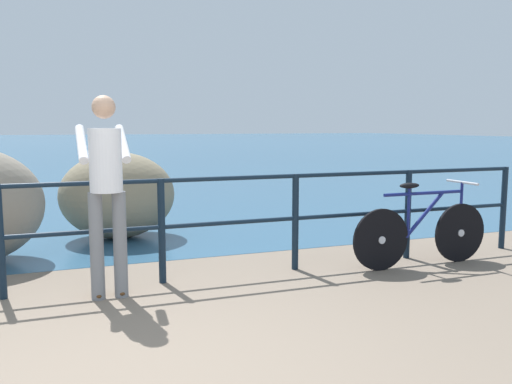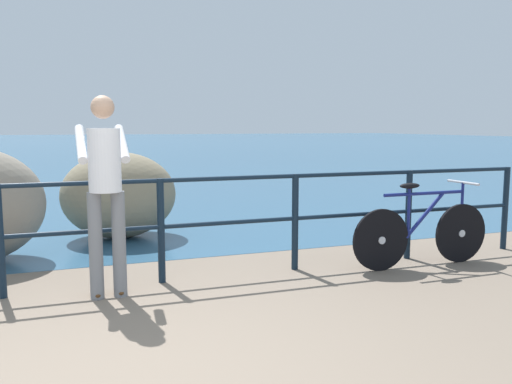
# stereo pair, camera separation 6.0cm
# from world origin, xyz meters

# --- Properties ---
(ground_plane) EXTENTS (120.00, 120.00, 0.10)m
(ground_plane) POSITION_xyz_m (0.00, 20.00, -0.05)
(ground_plane) COLOR #756656
(sea_surface) EXTENTS (120.00, 90.00, 0.01)m
(sea_surface) POSITION_xyz_m (0.00, 48.00, 0.00)
(sea_surface) COLOR #2D5675
(sea_surface) RESTS_ON ground_plane
(promenade_railing) EXTENTS (9.97, 0.07, 1.02)m
(promenade_railing) POSITION_xyz_m (-0.00, 2.18, 0.64)
(promenade_railing) COLOR black
(promenade_railing) RESTS_ON ground_plane
(bicycle) EXTENTS (1.70, 0.48, 0.92)m
(bicycle) POSITION_xyz_m (3.47, 1.83, 0.39)
(bicycle) COLOR black
(bicycle) RESTS_ON ground_plane
(person_at_railing) EXTENTS (0.45, 0.64, 1.78)m
(person_at_railing) POSITION_xyz_m (0.18, 1.90, 0.99)
(person_at_railing) COLOR slate
(person_at_railing) RESTS_ON ground_plane
(breakwater_boulder_right) EXTENTS (1.54, 1.26, 1.17)m
(breakwater_boulder_right) POSITION_xyz_m (0.53, 4.49, 0.58)
(breakwater_boulder_right) COLOR gray
(breakwater_boulder_right) RESTS_ON ground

